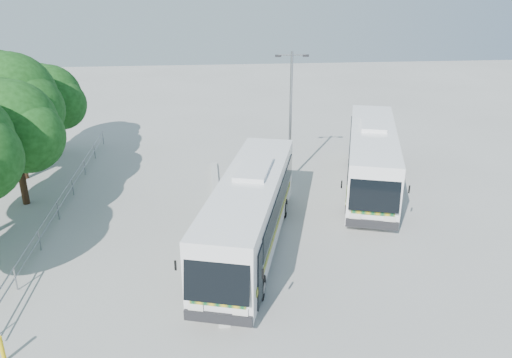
{
  "coord_description": "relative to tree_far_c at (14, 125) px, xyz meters",
  "views": [
    {
      "loc": [
        -2.65,
        -19.76,
        10.91
      ],
      "look_at": [
        -0.37,
        2.59,
        1.9
      ],
      "focal_mm": 35.0,
      "sensor_mm": 36.0,
      "label": 1
    }
  ],
  "objects": [
    {
      "name": "lamppost",
      "position": [
        14.12,
        1.82,
        -0.19
      ],
      "size": [
        1.8,
        0.25,
        7.37
      ],
      "rotation": [
        0.0,
        0.0,
        -0.05
      ],
      "color": "gray",
      "rests_on": "ground"
    },
    {
      "name": "coach_adjacent",
      "position": [
        18.49,
        0.4,
        -2.46
      ],
      "size": [
        5.69,
        12.02,
        3.29
      ],
      "rotation": [
        0.0,
        0.0,
        -0.29
      ],
      "color": "white",
      "rests_on": "ground"
    },
    {
      "name": "tree_far_c",
      "position": [
        0.0,
        0.0,
        0.0
      ],
      "size": [
        4.97,
        4.69,
        6.49
      ],
      "color": "#382314",
      "rests_on": "ground"
    },
    {
      "name": "tree_far_d",
      "position": [
        -1.19,
        3.7,
        0.56
      ],
      "size": [
        5.62,
        5.3,
        7.33
      ],
      "color": "#382314",
      "rests_on": "ground"
    },
    {
      "name": "bollard",
      "position": [
        3.02,
        -12.0,
        -3.8
      ],
      "size": [
        0.16,
        0.16,
        0.92
      ],
      "primitive_type": "cylinder",
      "rotation": [
        0.0,
        0.0,
        0.29
      ],
      "color": "gold",
      "rests_on": "ground"
    },
    {
      "name": "railing",
      "position": [
        2.12,
        -1.1,
        -3.52
      ],
      "size": [
        0.06,
        22.0,
        1.0
      ],
      "color": "gray",
      "rests_on": "ground"
    },
    {
      "name": "tree_far_e",
      "position": [
        -0.51,
        8.2,
        -0.37
      ],
      "size": [
        4.54,
        4.28,
        5.92
      ],
      "color": "#382314",
      "rests_on": "ground"
    },
    {
      "name": "coach_main",
      "position": [
        11.16,
        -5.76,
        -2.5
      ],
      "size": [
        5.38,
        11.78,
        3.22
      ],
      "rotation": [
        0.0,
        0.0,
        -0.28
      ],
      "color": "silver",
      "rests_on": "ground"
    },
    {
      "name": "ground",
      "position": [
        12.12,
        -5.1,
        -4.26
      ],
      "size": [
        100.0,
        100.0,
        0.0
      ],
      "primitive_type": "plane",
      "color": "#A7A7A1",
      "rests_on": "ground"
    },
    {
      "name": "kerb_divider",
      "position": [
        9.82,
        -3.1,
        -4.18
      ],
      "size": [
        0.4,
        16.0,
        0.15
      ],
      "primitive_type": "cube",
      "color": "#B2B2AD",
      "rests_on": "ground"
    }
  ]
}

